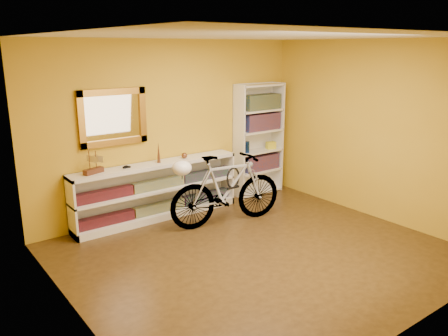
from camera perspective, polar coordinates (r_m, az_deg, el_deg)
floor at (r=5.76m, az=4.26°, el=-10.68°), size 4.50×4.00×0.01m
ceiling at (r=5.19m, az=4.84°, el=16.26°), size 4.50×4.00×0.01m
back_wall at (r=6.92m, az=-6.53°, el=5.04°), size 4.50×0.01×2.60m
left_wall at (r=4.23m, az=-19.09°, el=-2.12°), size 0.01×4.00×2.60m
right_wall at (r=7.00m, az=18.58°, el=4.46°), size 0.01×4.00×2.60m
gilt_mirror at (r=6.43m, az=-13.76°, el=6.20°), size 0.98×0.06×0.78m
wall_socket at (r=7.64m, az=-0.39°, el=-2.03°), size 0.09×0.02×0.09m
console_unit at (r=6.79m, az=-8.31°, el=-2.85°), size 2.60×0.35×0.85m
cd_row_lower at (r=6.85m, az=-8.15°, el=-4.92°), size 2.50×0.13×0.14m
cd_row_upper at (r=6.74m, az=-8.27°, el=-2.00°), size 2.50×0.13×0.14m
model_ship at (r=6.25m, az=-16.16°, el=0.82°), size 0.30×0.19×0.34m
toy_car at (r=6.47m, az=-12.11°, el=0.01°), size 0.00×0.00×0.00m
bronze_ornament at (r=6.65m, az=-8.22°, el=1.98°), size 0.05×0.05×0.31m
decorative_orb at (r=6.89m, az=-5.01°, el=1.58°), size 0.09×0.09×0.09m
bookcase at (r=7.78m, az=4.37°, el=3.57°), size 0.90×0.30×1.90m
book_row_a at (r=7.90m, az=4.59°, el=0.73°), size 0.70×0.22×0.26m
book_row_b at (r=7.76m, az=4.70°, el=5.82°), size 0.70×0.22×0.28m
book_row_c at (r=7.71m, az=4.75°, el=8.27°), size 0.70×0.22×0.25m
travel_mug at (r=7.61m, az=2.88°, el=2.65°), size 0.09×0.09×0.19m
red_tin at (r=7.58m, az=3.17°, el=7.97°), size 0.15×0.15×0.19m
yellow_bag at (r=7.94m, az=5.91°, el=2.85°), size 0.18×0.14×0.12m
bicycle at (r=6.48m, az=0.33°, el=-2.67°), size 0.77×1.81×1.04m
helmet at (r=6.11m, az=-5.31°, el=0.00°), size 0.27×0.26×0.20m
u_lock at (r=6.48m, az=1.15°, el=-1.24°), size 0.23×0.02×0.23m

